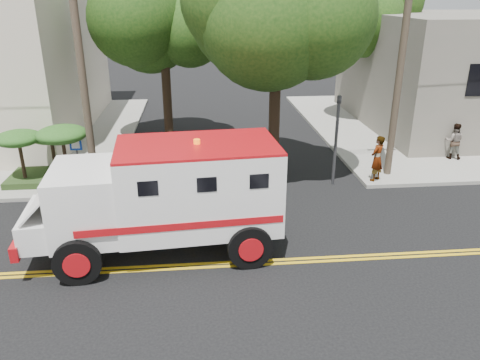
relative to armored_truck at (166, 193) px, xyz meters
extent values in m
plane|color=black|center=(2.52, -0.97, -1.87)|extent=(100.00, 100.00, 0.00)
cube|color=gray|center=(16.02, 12.53, -1.79)|extent=(17.00, 17.00, 0.15)
cylinder|color=#382D23|center=(-3.08, 5.03, 2.63)|extent=(0.28, 0.28, 9.00)
cylinder|color=#382D23|center=(8.82, 5.23, 2.63)|extent=(0.28, 0.28, 9.00)
cylinder|color=black|center=(4.02, 5.53, 1.63)|extent=(0.44, 0.44, 7.00)
cylinder|color=black|center=(-0.48, 11.03, 0.93)|extent=(0.44, 0.44, 5.60)
sphere|color=#15370F|center=(-0.48, 11.03, 3.73)|extent=(3.92, 3.92, 3.92)
sphere|color=#15370F|center=(0.36, 10.47, 4.15)|extent=(3.36, 3.36, 3.36)
cylinder|color=black|center=(11.02, 15.03, 1.11)|extent=(0.44, 0.44, 5.95)
sphere|color=#15370F|center=(11.02, 15.03, 4.08)|extent=(4.20, 4.20, 4.20)
sphere|color=#15370F|center=(11.92, 14.43, 4.53)|extent=(3.60, 3.60, 3.60)
cylinder|color=#3F3F42|center=(6.32, 4.63, -0.07)|extent=(0.12, 0.12, 3.60)
imported|color=#3F3F42|center=(6.32, 4.63, 1.28)|extent=(0.15, 0.18, 0.90)
cylinder|color=#3F3F42|center=(-3.68, 5.23, -0.87)|extent=(0.06, 0.06, 2.00)
cube|color=#0C33A5|center=(-3.68, 5.17, -0.07)|extent=(0.45, 0.03, 0.45)
cube|color=#1E3314|center=(-4.98, 5.83, -1.60)|extent=(3.20, 2.00, 0.24)
cylinder|color=black|center=(-5.88, 5.53, -0.72)|extent=(0.14, 0.14, 1.52)
ellipsoid|color=#204D17|center=(-5.88, 5.53, 0.14)|extent=(1.73, 1.73, 0.60)
cylinder|color=black|center=(-4.88, 6.23, -0.80)|extent=(0.14, 0.14, 1.36)
ellipsoid|color=#204D17|center=(-4.88, 6.23, -0.03)|extent=(1.55, 1.55, 0.54)
cylinder|color=black|center=(-4.18, 5.33, -0.64)|extent=(0.14, 0.14, 1.68)
ellipsoid|color=#204D17|center=(-4.18, 5.33, 0.31)|extent=(1.91, 1.91, 0.66)
cube|color=white|center=(0.93, 0.07, 0.14)|extent=(4.67, 2.98, 2.41)
cube|color=white|center=(-2.16, -0.17, -0.09)|extent=(2.03, 2.66, 1.95)
cube|color=black|center=(-3.05, -0.24, 0.43)|extent=(0.22, 1.95, 0.80)
cube|color=white|center=(-3.36, -0.26, -0.66)|extent=(1.21, 2.37, 0.80)
cube|color=#B00D13|center=(-3.93, -0.31, -0.95)|extent=(0.40, 2.48, 0.40)
cube|color=#B00D13|center=(0.93, 0.07, 1.38)|extent=(4.67, 2.98, 0.07)
cylinder|color=black|center=(-2.29, -1.47, -1.24)|extent=(1.29, 0.46, 1.26)
cylinder|color=black|center=(-2.49, 1.10, -1.24)|extent=(1.29, 0.46, 1.26)
cylinder|color=black|center=(2.29, -1.11, -1.24)|extent=(1.29, 0.46, 1.26)
cylinder|color=black|center=(2.09, 1.45, -1.24)|extent=(1.29, 0.46, 1.26)
imported|color=gray|center=(8.02, 4.53, -0.79)|extent=(0.80, 0.77, 1.85)
imported|color=gray|center=(12.48, 6.82, -0.90)|extent=(0.97, 0.88, 1.63)
camera|label=1|loc=(0.95, -12.38, 5.29)|focal=35.00mm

